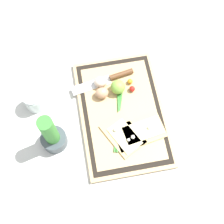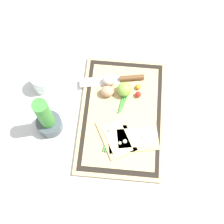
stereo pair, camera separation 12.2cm
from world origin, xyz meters
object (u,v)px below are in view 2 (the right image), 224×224
(cherry_tomato_yellow, at_px, (138,87))
(sauce_jar, at_px, (42,83))
(pizza_slice_near, at_px, (134,138))
(herb_pot, at_px, (48,120))
(cherry_tomato_red, at_px, (138,95))
(pizza_slice_far, at_px, (117,137))
(egg_pink, at_px, (110,80))
(egg_brown, at_px, (108,91))
(knife, at_px, (123,79))
(lime, at_px, (124,89))

(cherry_tomato_yellow, relative_size, sauce_jar, 0.24)
(pizza_slice_near, xyz_separation_m, sauce_jar, (0.20, 0.39, 0.01))
(herb_pot, height_order, sauce_jar, herb_pot)
(cherry_tomato_red, bearing_deg, pizza_slice_far, 158.36)
(pizza_slice_far, bearing_deg, egg_pink, 11.77)
(pizza_slice_far, xyz_separation_m, egg_brown, (0.18, 0.05, 0.02))
(cherry_tomato_yellow, bearing_deg, knife, 64.08)
(egg_pink, distance_m, cherry_tomato_yellow, 0.12)
(knife, relative_size, herb_pot, 1.21)
(cherry_tomato_red, bearing_deg, herb_pot, 115.04)
(lime, bearing_deg, herb_pot, 120.92)
(egg_pink, xyz_separation_m, lime, (-0.04, -0.06, 0.01))
(cherry_tomato_red, bearing_deg, knife, 45.38)
(pizza_slice_near, xyz_separation_m, egg_brown, (0.18, 0.12, 0.02))
(egg_brown, bearing_deg, sauce_jar, 86.71)
(cherry_tomato_yellow, bearing_deg, pizza_slice_far, 161.94)
(cherry_tomato_red, distance_m, herb_pot, 0.37)
(herb_pot, bearing_deg, knife, -50.05)
(pizza_slice_near, height_order, knife, pizza_slice_near)
(knife, bearing_deg, cherry_tomato_yellow, -115.92)
(knife, relative_size, cherry_tomato_yellow, 12.31)
(pizza_slice_near, distance_m, cherry_tomato_yellow, 0.22)
(pizza_slice_far, distance_m, herb_pot, 0.27)
(lime, height_order, cherry_tomato_red, lime)
(egg_pink, bearing_deg, herb_pot, 133.76)
(sauce_jar, bearing_deg, cherry_tomato_yellow, -86.93)
(knife, height_order, egg_brown, egg_brown)
(knife, relative_size, lime, 4.57)
(lime, bearing_deg, cherry_tomato_red, -99.87)
(egg_brown, distance_m, lime, 0.07)
(egg_brown, xyz_separation_m, sauce_jar, (0.02, 0.27, -0.01))
(cherry_tomato_red, height_order, sauce_jar, sauce_jar)
(herb_pot, bearing_deg, sauce_jar, 19.06)
(lime, distance_m, herb_pot, 0.32)
(pizza_slice_near, xyz_separation_m, lime, (0.19, 0.05, 0.02))
(sauce_jar, bearing_deg, egg_brown, -93.29)
(lime, distance_m, cherry_tomato_red, 0.06)
(pizza_slice_near, height_order, egg_brown, egg_brown)
(cherry_tomato_yellow, bearing_deg, herb_pot, 119.85)
(cherry_tomato_red, relative_size, sauce_jar, 0.27)
(pizza_slice_far, relative_size, cherry_tomato_yellow, 9.06)
(cherry_tomato_red, bearing_deg, lime, 80.13)
(pizza_slice_near, distance_m, herb_pot, 0.33)
(pizza_slice_near, bearing_deg, egg_brown, 33.43)
(pizza_slice_near, distance_m, knife, 0.26)
(sauce_jar, bearing_deg, egg_pink, -82.72)
(pizza_slice_near, relative_size, lime, 3.57)
(herb_pot, distance_m, sauce_jar, 0.18)
(pizza_slice_far, height_order, sauce_jar, sauce_jar)
(pizza_slice_far, distance_m, sauce_jar, 0.38)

